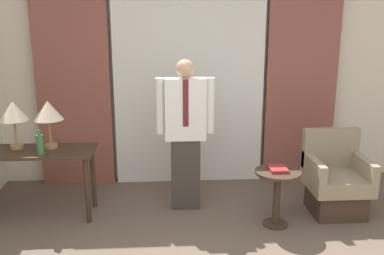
{
  "coord_description": "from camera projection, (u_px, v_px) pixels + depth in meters",
  "views": [
    {
      "loc": [
        -0.3,
        -2.31,
        2.04
      ],
      "look_at": [
        -0.03,
        1.89,
        0.94
      ],
      "focal_mm": 40.0,
      "sensor_mm": 36.0,
      "label": 1
    }
  ],
  "objects": [
    {
      "name": "wall_back",
      "position": [
        189.0,
        74.0,
        5.28
      ],
      "size": [
        10.0,
        0.06,
        2.7
      ],
      "color": "silver",
      "rests_on": "ground_plane"
    },
    {
      "name": "curtain_sheer_center",
      "position": [
        189.0,
        80.0,
        5.17
      ],
      "size": [
        1.82,
        0.06,
        2.58
      ],
      "color": "white",
      "rests_on": "ground_plane"
    },
    {
      "name": "curtain_drape_left",
      "position": [
        73.0,
        81.0,
        5.09
      ],
      "size": [
        0.88,
        0.06,
        2.58
      ],
      "color": "brown",
      "rests_on": "ground_plane"
    },
    {
      "name": "curtain_drape_right",
      "position": [
        302.0,
        79.0,
        5.26
      ],
      "size": [
        0.88,
        0.06,
        2.58
      ],
      "color": "brown",
      "rests_on": "ground_plane"
    },
    {
      "name": "desk",
      "position": [
        33.0,
        161.0,
        4.36
      ],
      "size": [
        1.25,
        0.49,
        0.72
      ],
      "color": "#38281E",
      "rests_on": "ground_plane"
    },
    {
      "name": "table_lamp_left",
      "position": [
        13.0,
        112.0,
        4.3
      ],
      "size": [
        0.3,
        0.3,
        0.49
      ],
      "color": "#9E7F47",
      "rests_on": "desk"
    },
    {
      "name": "table_lamp_right",
      "position": [
        48.0,
        112.0,
        4.32
      ],
      "size": [
        0.3,
        0.3,
        0.49
      ],
      "color": "#9E7F47",
      "rests_on": "desk"
    },
    {
      "name": "bottle_near_edge",
      "position": [
        40.0,
        144.0,
        4.16
      ],
      "size": [
        0.07,
        0.07,
        0.26
      ],
      "color": "#336638",
      "rests_on": "desk"
    },
    {
      "name": "person",
      "position": [
        185.0,
        130.0,
        4.5
      ],
      "size": [
        0.62,
        0.2,
        1.62
      ],
      "color": "#38332D",
      "rests_on": "ground_plane"
    },
    {
      "name": "armchair",
      "position": [
        336.0,
        183.0,
        4.53
      ],
      "size": [
        0.61,
        0.59,
        0.87
      ],
      "color": "#38281E",
      "rests_on": "ground_plane"
    },
    {
      "name": "side_table",
      "position": [
        277.0,
        189.0,
        4.21
      ],
      "size": [
        0.45,
        0.45,
        0.58
      ],
      "color": "#38281E",
      "rests_on": "ground_plane"
    },
    {
      "name": "book",
      "position": [
        278.0,
        169.0,
        4.18
      ],
      "size": [
        0.17,
        0.22,
        0.03
      ],
      "color": "maroon",
      "rests_on": "side_table"
    }
  ]
}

